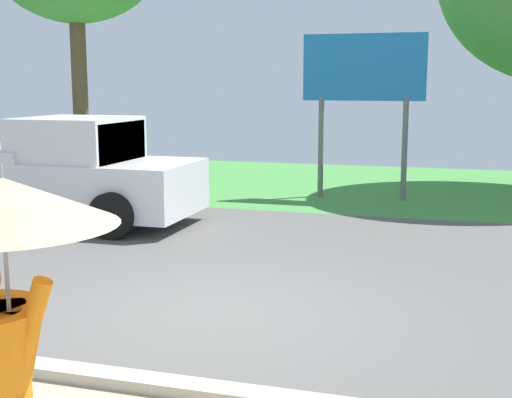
{
  "coord_description": "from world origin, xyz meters",
  "views": [
    {
      "loc": [
        2.61,
        -6.88,
        2.49
      ],
      "look_at": [
        0.24,
        1.0,
        1.1
      ],
      "focal_mm": 48.72,
      "sensor_mm": 36.0,
      "label": 1
    }
  ],
  "objects": [
    {
      "name": "ground_plane",
      "position": [
        0.0,
        2.95,
        -0.05
      ],
      "size": [
        40.0,
        22.0,
        0.2
      ],
      "color": "#565451"
    },
    {
      "name": "roadside_billboard",
      "position": [
        0.5,
        8.04,
        2.55
      ],
      "size": [
        2.6,
        0.12,
        3.5
      ],
      "color": "slate",
      "rests_on": "ground_plane"
    },
    {
      "name": "pickup_truck",
      "position": [
        -4.41,
        3.92,
        0.87
      ],
      "size": [
        5.2,
        2.28,
        1.88
      ],
      "rotation": [
        0.0,
        0.0,
        -0.09
      ],
      "color": "silver",
      "rests_on": "ground_plane"
    }
  ]
}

